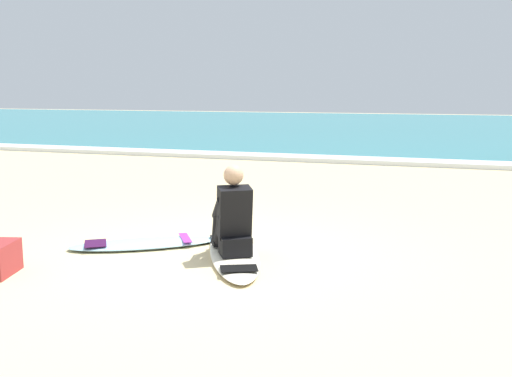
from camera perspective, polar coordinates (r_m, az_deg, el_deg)
ground_plane at (r=6.70m, az=-4.62°, el=-6.21°), size 80.00×80.00×0.00m
sea at (r=28.73m, az=13.63°, el=5.67°), size 80.00×28.00×0.10m
breaking_foam at (r=15.19m, az=8.87°, el=2.71°), size 80.00×0.90×0.11m
surfboard_main at (r=6.60m, az=-2.12°, el=-6.11°), size 1.40×2.23×0.08m
surfer_seated at (r=6.39m, az=-2.21°, el=-2.92°), size 0.65×0.77×0.95m
surfboard_spare_near at (r=7.10m, az=-10.59°, el=-5.14°), size 1.71×1.37×0.08m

